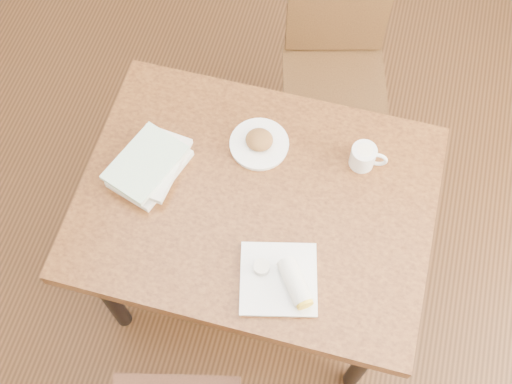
% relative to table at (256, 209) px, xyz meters
% --- Properties ---
extents(ground, '(4.00, 5.00, 0.01)m').
position_rel_table_xyz_m(ground, '(0.00, 0.00, -0.67)').
color(ground, '#472814').
rests_on(ground, ground).
extents(room_walls, '(4.02, 5.02, 2.80)m').
position_rel_table_xyz_m(room_walls, '(0.00, 0.00, 0.96)').
color(room_walls, beige).
rests_on(room_walls, ground).
extents(table, '(1.16, 0.87, 0.75)m').
position_rel_table_xyz_m(table, '(0.00, 0.00, 0.00)').
color(table, brown).
rests_on(table, ground).
extents(chair_far, '(0.51, 0.51, 0.95)m').
position_rel_table_xyz_m(chair_far, '(0.13, 0.78, -0.12)').
color(chair_far, '#4A2F15').
rests_on(chair_far, ground).
extents(plate_scone, '(0.20, 0.20, 0.06)m').
position_rel_table_xyz_m(plate_scone, '(-0.04, 0.20, 0.10)').
color(plate_scone, white).
rests_on(plate_scone, table).
extents(coffee_mug, '(0.13, 0.08, 0.09)m').
position_rel_table_xyz_m(coffee_mug, '(0.31, 0.22, 0.13)').
color(coffee_mug, white).
rests_on(coffee_mug, table).
extents(plate_burrito, '(0.28, 0.28, 0.08)m').
position_rel_table_xyz_m(plate_burrito, '(0.15, -0.26, 0.11)').
color(plate_burrito, white).
rests_on(plate_burrito, table).
extents(book_stack, '(0.26, 0.30, 0.07)m').
position_rel_table_xyz_m(book_stack, '(-0.37, 0.01, 0.12)').
color(book_stack, white).
rests_on(book_stack, table).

